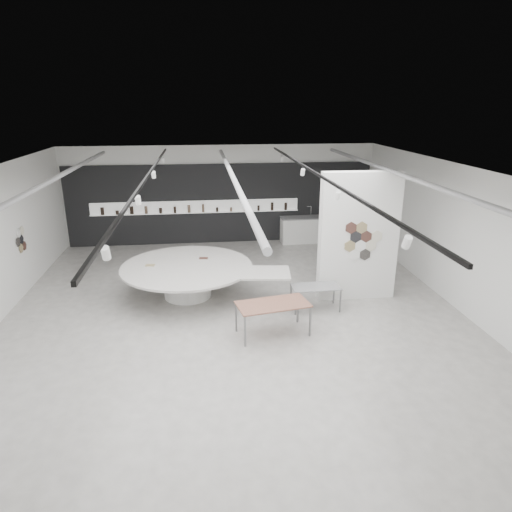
{
  "coord_description": "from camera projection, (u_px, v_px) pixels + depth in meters",
  "views": [
    {
      "loc": [
        -0.76,
        -10.67,
        5.34
      ],
      "look_at": [
        0.67,
        1.2,
        1.29
      ],
      "focal_mm": 32.0,
      "sensor_mm": 36.0,
      "label": 1
    }
  ],
  "objects": [
    {
      "name": "sample_table_stone",
      "position": [
        316.0,
        288.0,
        12.2
      ],
      "size": [
        1.3,
        0.67,
        0.66
      ],
      "rotation": [
        0.0,
        0.0,
        0.02
      ],
      "color": "gray",
      "rests_on": "ground"
    },
    {
      "name": "display_island",
      "position": [
        190.0,
        276.0,
        13.0
      ],
      "size": [
        4.94,
        4.14,
        0.95
      ],
      "rotation": [
        0.0,
        0.0,
        -0.12
      ],
      "color": "white",
      "rests_on": "ground"
    },
    {
      "name": "kitchen_counter",
      "position": [
        303.0,
        230.0,
        18.15
      ],
      "size": [
        1.82,
        0.74,
        1.42
      ],
      "rotation": [
        0.0,
        0.0,
        0.02
      ],
      "color": "white",
      "rests_on": "ground"
    },
    {
      "name": "back_wall_display",
      "position": [
        220.0,
        204.0,
        17.85
      ],
      "size": [
        11.8,
        0.27,
        3.1
      ],
      "color": "black",
      "rests_on": "ground"
    },
    {
      "name": "room",
      "position": [
        231.0,
        242.0,
        11.15
      ],
      "size": [
        12.02,
        14.02,
        3.82
      ],
      "color": "#B2AEA7",
      "rests_on": "ground"
    },
    {
      "name": "partition_column",
      "position": [
        359.0,
        237.0,
        12.59
      ],
      "size": [
        2.2,
        0.38,
        3.6
      ],
      "color": "white",
      "rests_on": "ground"
    },
    {
      "name": "sample_table_wood",
      "position": [
        273.0,
        306.0,
        10.83
      ],
      "size": [
        1.83,
        1.16,
        0.8
      ],
      "rotation": [
        0.0,
        0.0,
        0.19
      ],
      "color": "brown",
      "rests_on": "ground"
    }
  ]
}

